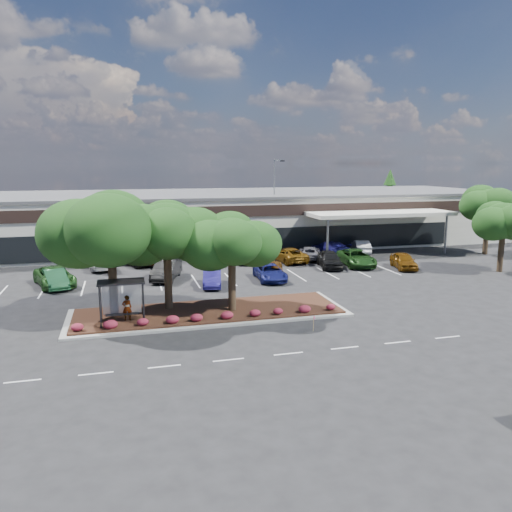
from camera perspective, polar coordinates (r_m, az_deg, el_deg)
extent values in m
plane|color=black|center=(29.94, -0.24, -8.53)|extent=(160.00, 160.00, 0.00)
cube|color=silver|center=(62.15, -8.35, 4.16)|extent=(80.00, 20.00, 6.00)
cube|color=#4F4F51|center=(61.89, -8.43, 7.01)|extent=(80.40, 20.40, 0.30)
cube|color=black|center=(52.05, -7.07, 4.97)|extent=(80.00, 0.25, 1.20)
cube|color=black|center=(52.45, -6.99, 1.48)|extent=(60.00, 0.18, 2.60)
cube|color=#B7100D|center=(51.49, -13.70, 4.69)|extent=(6.00, 0.12, 1.00)
cube|color=silver|center=(56.21, 14.02, 4.73)|extent=(16.00, 5.00, 0.40)
cylinder|color=slate|center=(51.62, 8.17, 1.87)|extent=(0.24, 0.24, 4.20)
cylinder|color=slate|center=(58.55, 20.87, 2.30)|extent=(0.24, 0.24, 4.20)
cube|color=#979792|center=(33.24, -5.38, -6.49)|extent=(18.00, 6.00, 0.15)
cube|color=#472918|center=(33.20, -5.39, -6.28)|extent=(17.20, 5.20, 0.12)
cube|color=silver|center=(25.75, -25.13, -12.82)|extent=(1.60, 0.12, 0.01)
cube|color=silver|center=(25.36, -17.82, -12.67)|extent=(1.60, 0.12, 0.01)
cube|color=silver|center=(25.37, -10.42, -12.31)|extent=(1.60, 0.12, 0.01)
cube|color=silver|center=(25.78, -3.17, -11.76)|extent=(1.60, 0.12, 0.01)
cube|color=silver|center=(26.57, 3.73, -11.07)|extent=(1.60, 0.12, 0.01)
cube|color=silver|center=(27.71, 10.10, -10.29)|extent=(1.60, 0.12, 0.01)
cube|color=silver|center=(29.16, 15.89, -9.47)|extent=(1.60, 0.12, 0.01)
cube|color=silver|center=(30.87, 21.05, -8.65)|extent=(1.60, 0.12, 0.01)
cube|color=silver|center=(43.00, -27.15, -3.79)|extent=(0.12, 5.00, 0.01)
cube|color=silver|center=(42.46, -23.18, -3.64)|extent=(0.12, 5.00, 0.01)
cube|color=silver|center=(42.12, -19.14, -3.48)|extent=(0.12, 5.00, 0.01)
cube|color=silver|center=(42.00, -15.05, -3.29)|extent=(0.12, 5.00, 0.01)
cube|color=silver|center=(42.09, -10.96, -3.09)|extent=(0.12, 5.00, 0.01)
cube|color=silver|center=(42.40, -6.91, -2.87)|extent=(0.12, 5.00, 0.01)
cube|color=silver|center=(42.91, -2.94, -2.65)|extent=(0.12, 5.00, 0.01)
cube|color=silver|center=(43.62, 0.91, -2.41)|extent=(0.12, 5.00, 0.01)
cube|color=silver|center=(44.52, 4.63, -2.18)|extent=(0.12, 5.00, 0.01)
cube|color=silver|center=(45.61, 8.18, -1.95)|extent=(0.12, 5.00, 0.01)
cube|color=silver|center=(46.86, 11.55, -1.72)|extent=(0.12, 5.00, 0.01)
cube|color=silver|center=(48.26, 14.74, -1.50)|extent=(0.12, 5.00, 0.01)
cylinder|color=black|center=(31.92, -17.32, -4.97)|extent=(0.08, 0.08, 2.50)
cylinder|color=black|center=(31.91, -12.82, -4.76)|extent=(0.08, 0.08, 2.50)
cylinder|color=black|center=(30.67, -17.40, -5.60)|extent=(0.08, 0.08, 2.50)
cylinder|color=black|center=(30.65, -12.72, -5.38)|extent=(0.08, 0.08, 2.50)
cube|color=black|center=(30.95, -15.18, -2.87)|extent=(2.75, 1.55, 0.10)
cube|color=silver|center=(31.86, -15.08, -4.65)|extent=(2.30, 0.03, 2.00)
cube|color=black|center=(31.72, -15.00, -6.45)|extent=(2.00, 0.35, 0.06)
cone|color=#133B13|center=(82.60, 14.97, 6.51)|extent=(3.96, 3.96, 9.00)
imported|color=#594C47|center=(31.81, -14.53, -5.75)|extent=(0.60, 0.42, 1.57)
cube|color=#979792|center=(58.73, 2.05, 1.14)|extent=(0.50, 0.50, 0.40)
cylinder|color=slate|center=(58.12, 2.09, 6.15)|extent=(0.14, 0.14, 9.89)
cube|color=slate|center=(58.20, 2.50, 10.88)|extent=(0.93, 0.46, 0.14)
cube|color=black|center=(58.47, 2.91, 10.81)|extent=(0.51, 0.41, 0.18)
cube|color=#A28354|center=(29.91, 6.58, -7.71)|extent=(0.03, 0.03, 0.90)
cube|color=#FD42A0|center=(29.81, 6.69, -7.01)|extent=(0.02, 0.14, 0.18)
imported|color=#1E502E|center=(42.88, -21.97, -2.42)|extent=(2.63, 4.70, 1.47)
imported|color=#24531E|center=(43.48, -22.02, -2.21)|extent=(4.12, 6.05, 1.54)
imported|color=black|center=(43.27, -10.22, -1.57)|extent=(3.23, 5.33, 1.66)
imported|color=navy|center=(40.42, -5.04, -2.52)|extent=(2.15, 4.29, 1.35)
imported|color=brown|center=(43.58, 1.94, -1.51)|extent=(2.98, 4.35, 1.37)
imported|color=navy|center=(42.36, 1.61, -1.89)|extent=(2.50, 4.94, 1.34)
imported|color=black|center=(47.90, 8.40, -0.37)|extent=(2.88, 5.07, 1.63)
imported|color=#1C4216|center=(49.22, 11.40, -0.21)|extent=(3.19, 5.88, 1.57)
imported|color=#623909|center=(49.02, 16.52, -0.53)|extent=(2.76, 4.65, 1.48)
imported|color=#B9B9B9|center=(49.19, -17.44, -0.46)|extent=(3.30, 5.90, 1.62)
imported|color=black|center=(50.23, -13.37, -0.10)|extent=(4.53, 6.00, 1.51)
imported|color=#6A3504|center=(49.98, -11.07, -0.09)|extent=(2.87, 4.64, 1.48)
imported|color=maroon|center=(48.52, -10.31, -0.33)|extent=(2.00, 4.64, 1.56)
imported|color=black|center=(49.76, -0.99, 0.02)|extent=(3.20, 4.44, 1.41)
imported|color=slate|center=(51.80, 6.15, 0.34)|extent=(3.75, 5.26, 1.33)
imported|color=#623D0B|center=(50.31, 3.74, 0.14)|extent=(2.97, 5.43, 1.44)
imported|color=navy|center=(54.62, 8.38, 0.92)|extent=(3.42, 5.65, 1.53)
imported|color=silver|center=(56.31, 11.87, 1.06)|extent=(2.72, 4.71, 1.47)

